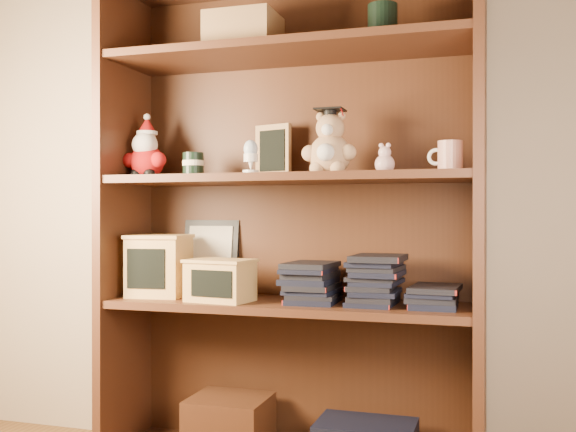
% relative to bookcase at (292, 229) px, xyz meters
% --- Properties ---
extents(bookcase, '(1.20, 0.35, 1.60)m').
position_rel_bookcase_xyz_m(bookcase, '(0.00, 0.00, 0.00)').
color(bookcase, '#492514').
rests_on(bookcase, ground).
extents(shelf_lower, '(1.14, 0.33, 0.02)m').
position_rel_bookcase_xyz_m(shelf_lower, '(0.00, -0.05, -0.24)').
color(shelf_lower, '#492514').
rests_on(shelf_lower, ground).
extents(shelf_upper, '(1.14, 0.33, 0.02)m').
position_rel_bookcase_xyz_m(shelf_upper, '(0.00, -0.05, 0.16)').
color(shelf_upper, '#492514').
rests_on(shelf_upper, ground).
extents(santa_plush, '(0.16, 0.11, 0.22)m').
position_rel_bookcase_xyz_m(santa_plush, '(-0.50, -0.06, 0.25)').
color(santa_plush, '#A50F0F').
rests_on(santa_plush, shelf_upper).
extents(teachers_tin, '(0.07, 0.07, 0.08)m').
position_rel_bookcase_xyz_m(teachers_tin, '(-0.33, -0.05, 0.21)').
color(teachers_tin, black).
rests_on(teachers_tin, shelf_upper).
extents(chalkboard_plaque, '(0.14, 0.10, 0.18)m').
position_rel_bookcase_xyz_m(chalkboard_plaque, '(-0.09, 0.06, 0.26)').
color(chalkboard_plaque, '#9E7547').
rests_on(chalkboard_plaque, shelf_upper).
extents(egg_cup, '(0.05, 0.05, 0.11)m').
position_rel_bookcase_xyz_m(egg_cup, '(-0.10, -0.13, 0.23)').
color(egg_cup, white).
rests_on(egg_cup, shelf_upper).
extents(grad_teddy_bear, '(0.17, 0.15, 0.21)m').
position_rel_bookcase_xyz_m(grad_teddy_bear, '(0.14, -0.06, 0.25)').
color(grad_teddy_bear, tan).
rests_on(grad_teddy_bear, shelf_upper).
extents(pink_figurine, '(0.06, 0.06, 0.10)m').
position_rel_bookcase_xyz_m(pink_figurine, '(0.31, -0.05, 0.21)').
color(pink_figurine, beige).
rests_on(pink_figurine, shelf_upper).
extents(teacher_mug, '(0.10, 0.07, 0.09)m').
position_rel_bookcase_xyz_m(teacher_mug, '(0.50, -0.05, 0.22)').
color(teacher_mug, silver).
rests_on(teacher_mug, shelf_upper).
extents(certificate_frame, '(0.20, 0.05, 0.25)m').
position_rel_bookcase_xyz_m(certificate_frame, '(-0.33, 0.09, -0.10)').
color(certificate_frame, black).
rests_on(certificate_frame, shelf_lower).
extents(treats_box, '(0.21, 0.21, 0.21)m').
position_rel_bookcase_xyz_m(treats_box, '(-0.45, -0.05, -0.12)').
color(treats_box, tan).
rests_on(treats_box, shelf_lower).
extents(pencils_box, '(0.22, 0.17, 0.13)m').
position_rel_bookcase_xyz_m(pencils_box, '(-0.20, -0.12, -0.16)').
color(pencils_box, tan).
rests_on(pencils_box, shelf_lower).
extents(book_stack_left, '(0.14, 0.20, 0.13)m').
position_rel_bookcase_xyz_m(book_stack_left, '(0.08, -0.05, -0.16)').
color(book_stack_left, black).
rests_on(book_stack_left, shelf_lower).
extents(book_stack_mid, '(0.14, 0.20, 0.16)m').
position_rel_bookcase_xyz_m(book_stack_mid, '(0.28, -0.05, -0.15)').
color(book_stack_mid, black).
rests_on(book_stack_mid, shelf_lower).
extents(book_stack_right, '(0.14, 0.20, 0.06)m').
position_rel_bookcase_xyz_m(book_stack_right, '(0.45, -0.05, -0.20)').
color(book_stack_right, black).
rests_on(book_stack_right, shelf_lower).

